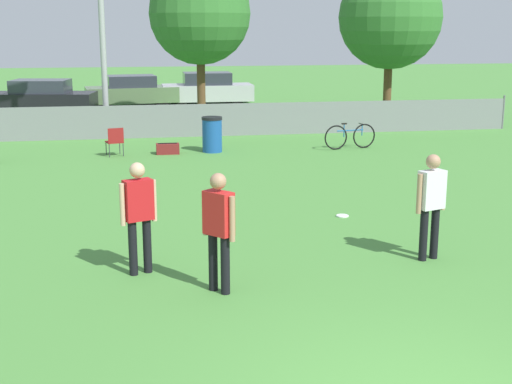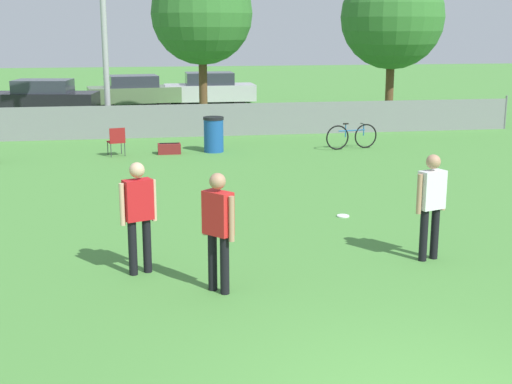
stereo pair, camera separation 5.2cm
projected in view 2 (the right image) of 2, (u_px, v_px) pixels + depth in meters
name	position (u px, v px, depth m)	size (l,w,h in m)	color
fence_backline	(219.00, 120.00, 24.12)	(20.96, 0.07, 1.21)	gray
tree_near_pole	(202.00, 14.00, 26.63)	(3.81, 3.81, 6.01)	brown
tree_far_right	(392.00, 17.00, 27.33)	(3.97, 3.97, 5.97)	brown
player_thrower_red	(138.00, 209.00, 10.63)	(0.55, 0.36, 1.72)	black
player_defender_red	(218.00, 223.00, 9.88)	(0.44, 0.46, 1.72)	black
player_receiver_white	(431.00, 199.00, 11.27)	(0.56, 0.35, 1.72)	black
frisbee_disc	(343.00, 216.00, 14.06)	(0.25, 0.25, 0.03)	white
folding_chair_sideline	(117.00, 140.00, 20.45)	(0.55, 0.55, 0.83)	#333338
bicycle_sideline	(352.00, 136.00, 21.65)	(1.68, 0.45, 0.80)	black
trash_bin	(214.00, 134.00, 21.12)	(0.61, 0.61, 1.05)	#194C99
gear_bag_sideline	(169.00, 149.00, 20.89)	(0.66, 0.36, 0.32)	maroon
parked_car_dark	(44.00, 98.00, 30.14)	(4.64, 2.47, 1.44)	black
parked_car_olive	(134.00, 91.00, 33.03)	(4.34, 2.29, 1.42)	black
parked_car_silver	(210.00, 89.00, 33.98)	(4.27, 1.76, 1.49)	black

